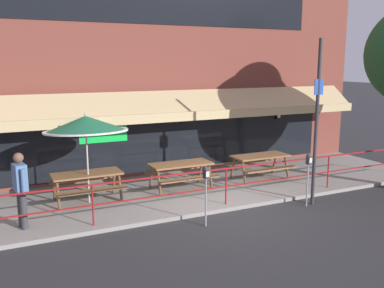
{
  "coord_description": "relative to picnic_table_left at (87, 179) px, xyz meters",
  "views": [
    {
      "loc": [
        -5.4,
        -8.93,
        3.73
      ],
      "look_at": [
        -0.35,
        1.6,
        1.5
      ],
      "focal_mm": 40.0,
      "sensor_mm": 36.0,
      "label": 1
    }
  ],
  "objects": [
    {
      "name": "patio_umbrella_left",
      "position": [
        -0.0,
        -0.16,
        1.47
      ],
      "size": [
        2.14,
        2.14,
        2.38
      ],
      "color": "#B7B2A8",
      "rests_on": "patio_deck"
    },
    {
      "name": "patio_deck",
      "position": [
        3.19,
        -0.12,
        -0.66
      ],
      "size": [
        15.0,
        4.0,
        0.1
      ],
      "primitive_type": "cube",
      "color": "gray",
      "rests_on": "ground"
    },
    {
      "name": "picnic_table_right",
      "position": [
        5.4,
        -0.13,
        0.0
      ],
      "size": [
        1.8,
        1.42,
        0.76
      ],
      "color": "brown",
      "rests_on": "patio_deck"
    },
    {
      "name": "patio_railing",
      "position": [
        3.19,
        -1.82,
        0.09
      ],
      "size": [
        13.84,
        0.04,
        0.97
      ],
      "color": "maroon",
      "rests_on": "patio_deck"
    },
    {
      "name": "parking_meter_near",
      "position": [
        2.12,
        -2.74,
        0.44
      ],
      "size": [
        0.15,
        0.16,
        1.42
      ],
      "color": "gray",
      "rests_on": "ground"
    },
    {
      "name": "street_sign_pole",
      "position": [
        5.42,
        -2.57,
        1.52
      ],
      "size": [
        0.28,
        0.09,
        4.33
      ],
      "color": "#2D2D33",
      "rests_on": "ground"
    },
    {
      "name": "restaurant_building",
      "position": [
        3.19,
        2.1,
        3.25
      ],
      "size": [
        15.0,
        1.6,
        7.98
      ],
      "color": "brown",
      "rests_on": "ground"
    },
    {
      "name": "picnic_table_centre",
      "position": [
        2.7,
        -0.04,
        0.0
      ],
      "size": [
        1.8,
        1.42,
        0.76
      ],
      "color": "brown",
      "rests_on": "patio_deck"
    },
    {
      "name": "parking_meter_far",
      "position": [
        5.15,
        -2.65,
        0.44
      ],
      "size": [
        0.15,
        0.16,
        1.42
      ],
      "color": "gray",
      "rests_on": "ground"
    },
    {
      "name": "picnic_table_left",
      "position": [
        0.0,
        0.0,
        0.0
      ],
      "size": [
        1.8,
        1.42,
        0.76
      ],
      "color": "brown",
      "rests_on": "patio_deck"
    },
    {
      "name": "pedestrian_walking",
      "position": [
        -1.71,
        -1.28,
        0.35
      ],
      "size": [
        0.31,
        0.61,
        1.71
      ],
      "color": "#333338",
      "rests_on": "patio_deck"
    },
    {
      "name": "ground_plane",
      "position": [
        3.19,
        -2.12,
        -0.71
      ],
      "size": [
        120.0,
        120.0,
        0.0
      ],
      "primitive_type": "plane",
      "color": "#2D2D30"
    }
  ]
}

